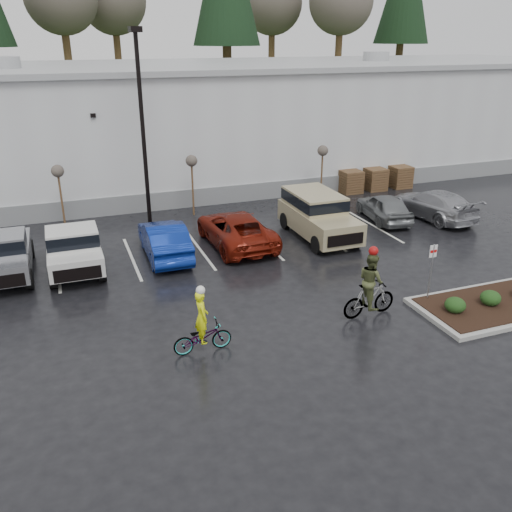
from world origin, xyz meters
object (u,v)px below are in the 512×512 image
object	(u,v)px
car_grey	(384,207)
pallet_stack_c	(400,177)
pallet_stack_b	(375,179)
suv_tan	(319,216)
sapling_mid	(192,164)
lamppost	(141,109)
car_red	(236,229)
car_blue	(164,239)
cyclist_hivis	(202,331)
pallet_stack_a	(351,182)
car_far_silver	(434,204)
sapling_east	(323,154)
pickup_white	(73,245)
sapling_west	(58,175)
fire_lane_sign	(431,266)
cyclist_olive	(370,291)
pickup_silver	(3,251)

from	to	relation	value
car_grey	pallet_stack_c	bearing A→B (deg)	-123.20
pallet_stack_b	suv_tan	size ratio (longest dim) A/B	0.26
sapling_mid	suv_tan	size ratio (longest dim) A/B	0.63
lamppost	car_red	world-z (taller)	lamppost
car_blue	cyclist_hivis	world-z (taller)	cyclist_hivis
pallet_stack_a	pallet_stack_c	world-z (taller)	same
suv_tan	car_far_silver	size ratio (longest dim) A/B	1.00
lamppost	car_far_silver	xyz separation A→B (m)	(14.07, -3.84, -4.95)
pallet_stack_b	car_blue	bearing A→B (deg)	-156.43
pallet_stack_b	cyclist_hivis	distance (m)	20.48
sapling_east	car_far_silver	xyz separation A→B (m)	(4.07, -4.84, -1.99)
suv_tan	cyclist_hivis	world-z (taller)	cyclist_hivis
lamppost	sapling_east	bearing A→B (deg)	5.71
pickup_white	suv_tan	xyz separation A→B (m)	(10.97, -0.32, 0.05)
sapling_west	pallet_stack_a	world-z (taller)	sapling_west
sapling_east	car_grey	distance (m)	4.95
fire_lane_sign	cyclist_olive	distance (m)	2.57
pickup_silver	car_red	xyz separation A→B (m)	(9.64, -0.11, -0.23)
cyclist_hivis	cyclist_olive	bearing A→B (deg)	-88.90
pallet_stack_c	car_grey	xyz separation A→B (m)	(-4.56, -5.28, 0.02)
sapling_east	suv_tan	xyz separation A→B (m)	(-2.84, -5.41, -1.70)
lamppost	car_grey	bearing A→B (deg)	-15.98
sapling_west	pallet_stack_a	bearing A→B (deg)	3.47
sapling_mid	sapling_east	size ratio (longest dim) A/B	1.00
car_blue	cyclist_olive	world-z (taller)	cyclist_olive
cyclist_olive	pallet_stack_b	bearing A→B (deg)	-36.45
fire_lane_sign	cyclist_olive	bearing A→B (deg)	-176.75
car_grey	sapling_mid	bearing A→B (deg)	-17.94
fire_lane_sign	car_far_silver	size ratio (longest dim) A/B	0.43
car_far_silver	cyclist_hivis	size ratio (longest dim) A/B	2.34
pickup_silver	pallet_stack_a	bearing A→B (deg)	17.24
pallet_stack_b	suv_tan	xyz separation A→B (m)	(-7.04, -6.41, 0.35)
pallet_stack_a	pickup_white	xyz separation A→B (m)	(-16.31, -6.10, 0.30)
pallet_stack_c	car_grey	bearing A→B (deg)	-130.83
suv_tan	pickup_silver	bearing A→B (deg)	177.74
sapling_west	car_grey	world-z (taller)	sapling_west
pallet_stack_a	car_far_silver	world-z (taller)	car_far_silver
pallet_stack_c	car_blue	bearing A→B (deg)	-158.81
sapling_east	lamppost	bearing A→B (deg)	-174.29
pallet_stack_a	cyclist_olive	world-z (taller)	cyclist_olive
car_blue	suv_tan	bearing A→B (deg)	179.43
sapling_east	suv_tan	bearing A→B (deg)	-117.68
car_red	suv_tan	xyz separation A→B (m)	(3.96, -0.43, 0.28)
car_far_silver	pickup_white	bearing A→B (deg)	-4.59
pallet_stack_a	car_red	xyz separation A→B (m)	(-9.30, -5.99, 0.07)
pickup_white	cyclist_hivis	size ratio (longest dim) A/B	2.39
suv_tan	car_grey	xyz separation A→B (m)	(4.28, 1.14, -0.33)
cyclist_hivis	sapling_east	bearing A→B (deg)	-39.91
pallet_stack_b	car_blue	xyz separation A→B (m)	(-14.31, -6.24, 0.10)
pallet_stack_c	pickup_white	distance (m)	20.73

